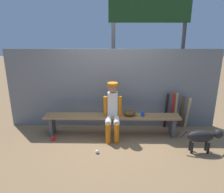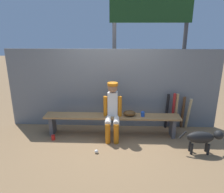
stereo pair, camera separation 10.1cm
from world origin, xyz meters
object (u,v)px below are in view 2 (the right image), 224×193
at_px(scoreboard, 153,18).
at_px(bat_wood_tan, 176,112).
at_px(bat_aluminum_red, 173,111).
at_px(dugout_bench, 112,119).
at_px(cup_on_ground, 53,138).
at_px(baseball_glove, 130,113).
at_px(cup_on_bench, 143,114).
at_px(dog, 203,138).
at_px(bat_aluminum_black, 167,111).
at_px(bat_wood_dark, 183,112).
at_px(player_seated, 112,109).
at_px(baseball, 96,151).
at_px(bat_wood_natural, 188,114).

bearing_deg(scoreboard, bat_wood_tan, -53.72).
bearing_deg(bat_aluminum_red, dugout_bench, -166.37).
height_order(bat_aluminum_red, cup_on_ground, bat_aluminum_red).
bearing_deg(bat_aluminum_red, bat_wood_tan, -8.01).
height_order(baseball_glove, cup_on_bench, baseball_glove).
bearing_deg(dugout_bench, bat_wood_tan, 12.70).
distance_m(cup_on_ground, dog, 3.14).
xyz_separation_m(bat_aluminum_black, bat_wood_dark, (0.39, 0.01, -0.03)).
xyz_separation_m(player_seated, cup_on_bench, (0.67, 0.08, -0.14)).
xyz_separation_m(player_seated, cup_on_ground, (-1.31, -0.18, -0.63)).
bearing_deg(dog, baseball, -177.46).
relative_size(bat_aluminum_black, baseball, 11.91).
relative_size(dugout_bench, bat_wood_dark, 3.72).
bearing_deg(dugout_bench, cup_on_bench, -2.37).
xyz_separation_m(bat_wood_tan, baseball, (-1.80, -1.13, -0.42)).
bearing_deg(bat_wood_natural, baseball, -151.08).
bearing_deg(bat_wood_dark, player_seated, -162.47).
bearing_deg(bat_wood_dark, dog, -85.11).
xyz_separation_m(bat_aluminum_black, dog, (0.49, -1.11, -0.11)).
bearing_deg(baseball, player_seated, 66.49).
bearing_deg(cup_on_ground, bat_wood_tan, 12.70).
bearing_deg(bat_aluminum_red, bat_wood_dark, 15.87).
xyz_separation_m(baseball_glove, bat_wood_tan, (1.13, 0.34, -0.08)).
relative_size(scoreboard, dog, 4.38).
bearing_deg(bat_wood_tan, bat_aluminum_black, 160.38).
distance_m(baseball_glove, cup_on_bench, 0.30).
bearing_deg(bat_wood_natural, player_seated, -164.93).
xyz_separation_m(bat_aluminum_black, bat_wood_tan, (0.20, -0.07, 0.02)).
xyz_separation_m(player_seated, dog, (1.79, -0.58, -0.34)).
height_order(baseball_glove, scoreboard, scoreboard).
xyz_separation_m(bat_wood_natural, cup_on_bench, (-1.14, -0.41, 0.14)).
bearing_deg(bat_wood_tan, bat_aluminum_red, 171.99).
distance_m(player_seated, bat_wood_natural, 1.90).
height_order(cup_on_ground, dog, dog).
bearing_deg(bat_wood_tan, bat_wood_dark, 23.70).
xyz_separation_m(player_seated, scoreboard, (0.94, 1.22, 1.92)).
distance_m(baseball_glove, cup_on_ground, 1.78).
distance_m(baseball_glove, bat_wood_tan, 1.18).
xyz_separation_m(bat_wood_natural, baseball, (-2.11, -1.17, -0.36)).
bearing_deg(scoreboard, bat_aluminum_black, -62.57).
xyz_separation_m(bat_wood_tan, bat_wood_natural, (0.31, 0.04, -0.06)).
height_order(player_seated, bat_aluminum_red, player_seated).
bearing_deg(bat_wood_tan, dog, -74.76).
xyz_separation_m(bat_wood_dark, cup_on_bench, (-1.02, -0.45, 0.13)).
bearing_deg(dugout_bench, cup_on_ground, -167.30).
relative_size(bat_aluminum_black, bat_aluminum_red, 0.94).
bearing_deg(bat_wood_tan, bat_wood_natural, 6.63).
bearing_deg(bat_aluminum_black, baseball, -143.06).
xyz_separation_m(bat_aluminum_red, baseball, (-1.73, -1.14, -0.43)).
distance_m(baseball, dog, 2.11).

